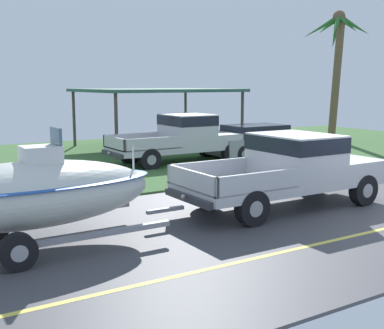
% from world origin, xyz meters
% --- Properties ---
extents(ground, '(36.00, 22.00, 0.11)m').
position_xyz_m(ground, '(0.00, 8.38, -0.01)').
color(ground, '#424247').
extents(pickup_truck_towing, '(5.75, 2.13, 1.84)m').
position_xyz_m(pickup_truck_towing, '(-1.02, 0.83, 1.03)').
color(pickup_truck_towing, silver).
rests_on(pickup_truck_towing, ground).
extents(boat_on_trailer, '(5.98, 2.22, 2.28)m').
position_xyz_m(boat_on_trailer, '(-7.66, 0.83, 1.07)').
color(boat_on_trailer, gray).
rests_on(boat_on_trailer, ground).
extents(parked_pickup_background, '(5.72, 2.00, 1.92)m').
position_xyz_m(parked_pickup_background, '(0.33, 8.36, 1.06)').
color(parked_pickup_background, silver).
rests_on(parked_pickup_background, ground).
extents(parked_sedan_near, '(4.40, 1.91, 1.38)m').
position_xyz_m(parked_sedan_near, '(3.82, 8.21, 0.67)').
color(parked_sedan_near, '#99999E').
rests_on(parked_sedan_near, ground).
extents(carport_awning, '(6.89, 5.66, 2.86)m').
position_xyz_m(carport_awning, '(1.44, 12.98, 2.74)').
color(carport_awning, '#4C4238').
rests_on(carport_awning, ground).
extents(palm_tree_near_left, '(3.12, 2.93, 6.95)m').
position_xyz_m(palm_tree_near_left, '(11.33, 10.90, 5.04)').
color(palm_tree_near_left, brown).
rests_on(palm_tree_near_left, ground).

